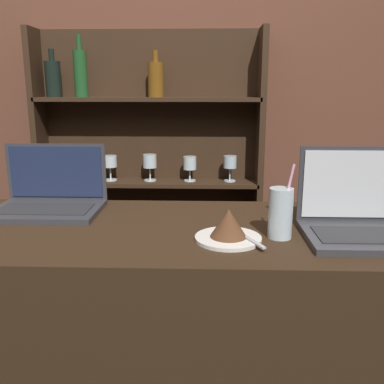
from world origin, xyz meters
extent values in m
cube|color=black|center=(0.00, 0.30, 0.51)|extent=(1.68, 0.60, 1.03)
cube|color=brown|center=(0.00, 1.40, 1.35)|extent=(7.00, 0.06, 2.70)
cube|color=#332114|center=(-0.68, 1.28, 0.86)|extent=(0.03, 0.18, 1.71)
cube|color=#332114|center=(0.46, 1.28, 0.86)|extent=(0.03, 0.18, 1.71)
cube|color=#332114|center=(-0.11, 1.36, 0.86)|extent=(1.16, 0.02, 1.71)
cube|color=#332114|center=(-0.11, 1.28, 0.51)|extent=(1.12, 0.18, 0.02)
cube|color=#332114|center=(-0.11, 1.28, 0.94)|extent=(1.12, 0.18, 0.02)
cube|color=#332114|center=(-0.11, 1.28, 1.37)|extent=(1.12, 0.18, 0.02)
cylinder|color=silver|center=(-0.53, 1.28, 0.96)|extent=(0.06, 0.06, 0.01)
cylinder|color=silver|center=(-0.53, 1.28, 0.99)|extent=(0.01, 0.01, 0.07)
cylinder|color=silver|center=(-0.53, 1.28, 1.06)|extent=(0.07, 0.07, 0.06)
cylinder|color=silver|center=(-0.32, 1.28, 0.96)|extent=(0.06, 0.06, 0.01)
cylinder|color=silver|center=(-0.32, 1.28, 0.99)|extent=(0.01, 0.01, 0.07)
cylinder|color=silver|center=(-0.32, 1.28, 1.06)|extent=(0.07, 0.07, 0.06)
cylinder|color=silver|center=(-0.11, 1.28, 0.96)|extent=(0.06, 0.06, 0.01)
cylinder|color=silver|center=(-0.11, 1.28, 0.99)|extent=(0.01, 0.01, 0.06)
cylinder|color=silver|center=(-0.11, 1.28, 1.06)|extent=(0.07, 0.07, 0.07)
cylinder|color=silver|center=(0.10, 1.28, 0.96)|extent=(0.06, 0.06, 0.01)
cylinder|color=silver|center=(0.10, 1.28, 0.99)|extent=(0.01, 0.01, 0.06)
cylinder|color=silver|center=(0.10, 1.28, 1.05)|extent=(0.07, 0.07, 0.07)
cylinder|color=silver|center=(0.31, 1.28, 0.96)|extent=(0.06, 0.06, 0.01)
cylinder|color=silver|center=(0.31, 1.28, 0.99)|extent=(0.01, 0.01, 0.07)
cylinder|color=silver|center=(0.31, 1.28, 1.06)|extent=(0.07, 0.07, 0.06)
cylinder|color=black|center=(-0.59, 1.28, 1.47)|extent=(0.08, 0.08, 0.17)
cylinder|color=black|center=(-0.59, 1.28, 1.58)|extent=(0.03, 0.03, 0.06)
cylinder|color=#1E4C23|center=(-0.45, 1.28, 1.49)|extent=(0.07, 0.07, 0.22)
cylinder|color=#1E4C23|center=(-0.45, 1.28, 1.64)|extent=(0.02, 0.02, 0.07)
cylinder|color=brown|center=(-0.07, 1.28, 1.47)|extent=(0.08, 0.08, 0.17)
cylinder|color=brown|center=(-0.07, 1.28, 1.58)|extent=(0.03, 0.03, 0.06)
cube|color=#333338|center=(-0.34, 0.43, 1.03)|extent=(0.35, 0.25, 0.02)
cube|color=#28282B|center=(-0.34, 0.41, 1.04)|extent=(0.30, 0.14, 0.00)
cube|color=#333338|center=(-0.34, 0.55, 1.14)|extent=(0.35, 0.00, 0.20)
cube|color=#1E2847|center=(-0.34, 0.55, 1.14)|extent=(0.32, 0.01, 0.18)
cube|color=#333338|center=(0.63, 0.21, 1.03)|extent=(0.34, 0.25, 0.02)
cube|color=#28282B|center=(0.63, 0.19, 1.04)|extent=(0.29, 0.14, 0.00)
cube|color=#333338|center=(0.63, 0.33, 1.15)|extent=(0.34, 0.00, 0.22)
cube|color=silver|center=(0.63, 0.33, 1.15)|extent=(0.31, 0.01, 0.20)
cylinder|color=silver|center=(0.24, 0.19, 1.03)|extent=(0.18, 0.18, 0.01)
cone|color=#51301C|center=(0.24, 0.19, 1.07)|extent=(0.10, 0.10, 0.08)
cube|color=#B7B7BC|center=(0.29, 0.18, 1.04)|extent=(0.08, 0.16, 0.00)
cylinder|color=silver|center=(0.39, 0.22, 1.09)|extent=(0.07, 0.07, 0.14)
cylinder|color=#EA9EC6|center=(0.40, 0.22, 1.13)|extent=(0.04, 0.01, 0.21)
camera|label=1|loc=(0.18, -0.91, 1.43)|focal=40.00mm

